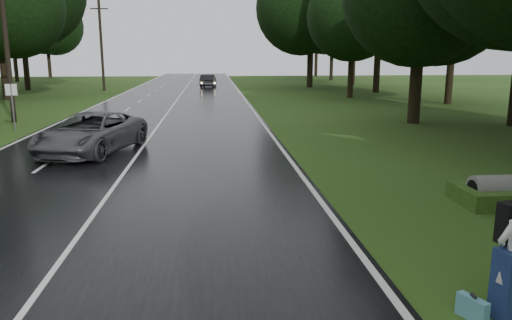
{
  "coord_description": "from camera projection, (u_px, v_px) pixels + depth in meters",
  "views": [
    {
      "loc": [
        2.93,
        -9.73,
        3.91
      ],
      "look_at": [
        4.1,
        3.23,
        1.1
      ],
      "focal_mm": 34.66,
      "sensor_mm": 36.0,
      "label": 1
    }
  ],
  "objects": [
    {
      "name": "ground",
      "position": [
        70.0,
        250.0,
        10.04
      ],
      "size": [
        160.0,
        160.0,
        0.0
      ],
      "primitive_type": "plane",
      "color": "#2B4A16",
      "rests_on": "ground"
    },
    {
      "name": "road",
      "position": [
        163.0,
        120.0,
        29.5
      ],
      "size": [
        12.0,
        140.0,
        0.04
      ],
      "primitive_type": "cube",
      "color": "black",
      "rests_on": "ground"
    },
    {
      "name": "lane_center",
      "position": [
        163.0,
        120.0,
        29.5
      ],
      "size": [
        0.12,
        140.0,
        0.01
      ],
      "primitive_type": "cube",
      "color": "silver",
      "rests_on": "road"
    },
    {
      "name": "grey_car",
      "position": [
        91.0,
        133.0,
        19.55
      ],
      "size": [
        4.1,
        6.19,
        1.58
      ],
      "primitive_type": "imported",
      "rotation": [
        0.0,
        0.0,
        6.0
      ],
      "color": "#47484C",
      "rests_on": "road"
    },
    {
      "name": "far_car",
      "position": [
        208.0,
        81.0,
        58.04
      ],
      "size": [
        1.97,
        4.6,
        1.47
      ],
      "primitive_type": "imported",
      "rotation": [
        0.0,
        0.0,
        3.05
      ],
      "color": "black",
      "rests_on": "road"
    },
    {
      "name": "suitcase",
      "position": [
        472.0,
        308.0,
        7.39
      ],
      "size": [
        0.33,
        0.51,
        0.35
      ],
      "primitive_type": "cube",
      "rotation": [
        0.0,
        0.0,
        0.41
      ],
      "color": "teal",
      "rests_on": "ground"
    },
    {
      "name": "culvert",
      "position": [
        499.0,
        203.0,
        13.16
      ],
      "size": [
        1.55,
        0.78,
        0.78
      ],
      "primitive_type": "cylinder",
      "rotation": [
        0.0,
        1.57,
        0.0
      ],
      "color": "slate",
      "rests_on": "ground"
    },
    {
      "name": "utility_pole_mid",
      "position": [
        14.0,
        122.0,
        28.67
      ],
      "size": [
        1.8,
        0.28,
        10.98
      ],
      "primitive_type": null,
      "color": "black",
      "rests_on": "ground"
    },
    {
      "name": "utility_pole_far",
      "position": [
        104.0,
        91.0,
        52.94
      ],
      "size": [
        1.8,
        0.28,
        9.4
      ],
      "primitive_type": null,
      "color": "black",
      "rests_on": "ground"
    },
    {
      "name": "road_sign_b",
      "position": [
        15.0,
        131.0,
        25.51
      ],
      "size": [
        0.58,
        0.1,
        2.4
      ],
      "primitive_type": null,
      "color": "white",
      "rests_on": "ground"
    },
    {
      "name": "tree_left_e",
      "position": [
        7.0,
        100.0,
        42.57
      ],
      "size": [
        8.66,
        8.66,
        13.53
      ],
      "primitive_type": null,
      "color": "black",
      "rests_on": "ground"
    },
    {
      "name": "tree_left_f",
      "position": [
        28.0,
        90.0,
        53.8
      ],
      "size": [
        11.49,
        11.49,
        17.95
      ],
      "primitive_type": null,
      "color": "black",
      "rests_on": "ground"
    },
    {
      "name": "tree_right_d",
      "position": [
        413.0,
        123.0,
        28.43
      ],
      "size": [
        8.02,
        8.02,
        12.52
      ],
      "primitive_type": null,
      "color": "black",
      "rests_on": "ground"
    },
    {
      "name": "tree_right_e",
      "position": [
        350.0,
        98.0,
        44.82
      ],
      "size": [
        7.97,
        7.97,
        12.46
      ],
      "primitive_type": null,
      "color": "black",
      "rests_on": "ground"
    },
    {
      "name": "tree_right_f",
      "position": [
        310.0,
        87.0,
        58.3
      ],
      "size": [
        9.57,
        9.57,
        14.96
      ],
      "primitive_type": null,
      "color": "black",
      "rests_on": "ground"
    }
  ]
}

